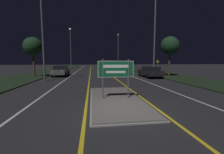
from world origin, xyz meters
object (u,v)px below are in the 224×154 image
Objects in this scene: highway_sign at (116,71)px; streetlight_right_near at (155,26)px; warning_sign at (158,66)px; streetlight_left_near at (42,20)px; streetlight_right_far at (118,48)px; streetlight_left_far at (70,41)px; car_receding_2 at (118,66)px; car_receding_0 at (150,72)px; car_approaching_0 at (61,71)px; car_receding_1 at (123,67)px.

highway_sign is 0.20× the size of streetlight_right_near.
streetlight_left_near is at bearing -162.65° from warning_sign.
streetlight_right_far is (12.48, 26.67, -0.37)m from streetlight_left_near.
streetlight_left_far is at bearing -164.07° from streetlight_right_far.
streetlight_right_near is at bearing -88.46° from car_receding_2.
car_receding_2 is (12.03, -0.37, -6.20)m from streetlight_left_far.
streetlight_right_near is 1.06× the size of streetlight_right_far.
streetlight_right_near is at bearing 4.56° from streetlight_left_near.
highway_sign is at bearing -122.64° from warning_sign.
car_receding_2 is (-0.50, 20.74, 0.03)m from car_receding_0.
streetlight_left_far reaches higher than streetlight_left_near.
streetlight_left_far is 1.05× the size of streetlight_right_far.
streetlight_left_near is (-6.13, 8.49, 4.63)m from highway_sign.
streetlight_right_near is (12.61, -22.03, -0.82)m from streetlight_left_far.
highway_sign is 0.48× the size of car_receding_2.
streetlight_left_far reaches higher than streetlight_right_far.
warning_sign reaches higher than car_receding_0.
streetlight_right_far reaches higher than streetlight_left_near.
streetlight_right_near is at bearing 56.93° from highway_sign.
car_approaching_0 is 13.88m from warning_sign.
streetlight_right_far reaches higher than car_receding_2.
car_approaching_0 is at bearing -136.94° from car_receding_1.
streetlight_left_far is 13.37m from streetlight_right_far.
car_receding_0 is 3.52m from warning_sign.
car_receding_2 is (-0.58, 21.66, -5.38)m from streetlight_right_near.
car_receding_1 is (-0.64, 14.48, -5.35)m from streetlight_right_near.
streetlight_right_near is (12.29, 0.98, -0.04)m from streetlight_left_near.
streetlight_right_far is (6.35, 35.15, 4.26)m from highway_sign.
car_receding_0 is (-0.08, 0.92, -5.42)m from streetlight_right_near.
car_approaching_0 is (-5.52, 13.64, -0.81)m from highway_sign.
car_receding_2 is 1.01× the size of car_approaching_0.
car_receding_2 is (0.06, 7.17, -0.03)m from car_receding_1.
warning_sign is (13.85, -0.63, 0.66)m from car_approaching_0.
car_receding_0 is 1.05× the size of car_receding_2.
warning_sign reaches higher than car_receding_1.
highway_sign is 0.45× the size of car_receding_0.
streetlight_right_far reaches higher than car_receding_1.
car_receding_1 is 11.32m from warning_sign.
streetlight_left_near is 4.23× the size of warning_sign.
warning_sign is (14.78, -18.49, -5.56)m from streetlight_left_far.
car_receding_1 is (5.52, 23.95, -0.77)m from highway_sign.
car_approaching_0 reaches higher than car_receding_0.
streetlight_left_far is 2.12× the size of car_receding_1.
car_receding_2 is at bearing 62.65° from streetlight_left_near.
car_receding_0 is at bearing -87.64° from car_receding_1.
car_receding_1 is at bearing 77.02° from highway_sign.
streetlight_right_near is at bearing -87.46° from car_receding_1.
car_receding_2 reaches higher than car_approaching_0.
streetlight_left_near is 26.06m from car_receding_2.
highway_sign is 0.23× the size of streetlight_left_near.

